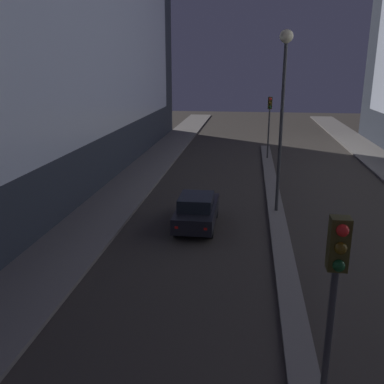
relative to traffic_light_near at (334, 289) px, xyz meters
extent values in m
cube|color=#2D333D|center=(-13.03, 18.39, 5.45)|extent=(6.00, 44.44, 18.03)
cube|color=white|center=(-10.04, 18.39, 6.35)|extent=(0.05, 37.77, 13.70)
cube|color=#66605B|center=(0.00, 14.62, -3.49)|extent=(0.78, 34.90, 0.14)
cylinder|color=#383838|center=(0.00, 0.03, -1.54)|extent=(0.12, 0.12, 3.77)
cube|color=#3D3814|center=(0.00, 0.03, 0.80)|extent=(0.32, 0.28, 0.90)
sphere|color=red|center=(0.00, -0.15, 1.10)|extent=(0.20, 0.20, 0.20)
sphere|color=#4C380A|center=(0.00, -0.15, 0.80)|extent=(0.20, 0.20, 0.20)
sphere|color=#0F3D19|center=(0.00, -0.15, 0.50)|extent=(0.20, 0.20, 0.20)
cylinder|color=#383838|center=(0.00, 26.80, -1.54)|extent=(0.12, 0.12, 3.77)
cube|color=#3D3814|center=(0.00, 26.80, 0.80)|extent=(0.32, 0.28, 0.90)
sphere|color=red|center=(0.00, 26.62, 1.10)|extent=(0.20, 0.20, 0.20)
sphere|color=#4C380A|center=(0.00, 26.62, 0.80)|extent=(0.20, 0.20, 0.20)
sphere|color=#0F3D19|center=(0.00, 26.62, 0.50)|extent=(0.20, 0.20, 0.20)
cylinder|color=#383838|center=(0.00, 14.03, 0.59)|extent=(0.16, 0.16, 8.03)
sphere|color=#F9EAB2|center=(0.00, 14.03, 4.79)|extent=(0.61, 0.61, 0.61)
cube|color=black|center=(-3.71, 11.70, -2.90)|extent=(1.72, 4.12, 0.68)
cube|color=black|center=(-3.71, 11.40, -2.29)|extent=(1.46, 1.85, 0.56)
cube|color=red|center=(-4.32, 9.65, -2.87)|extent=(0.14, 0.04, 0.10)
cube|color=red|center=(-3.11, 9.65, -2.87)|extent=(0.14, 0.04, 0.10)
cylinder|color=black|center=(-4.46, 12.98, -3.24)|extent=(0.22, 0.64, 0.64)
cylinder|color=black|center=(-2.96, 12.98, -3.24)|extent=(0.22, 0.64, 0.64)
cylinder|color=black|center=(-4.46, 10.43, -3.24)|extent=(0.22, 0.64, 0.64)
cylinder|color=black|center=(-2.96, 10.43, -3.24)|extent=(0.22, 0.64, 0.64)
camera|label=1|loc=(-1.50, -6.58, 3.56)|focal=40.00mm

